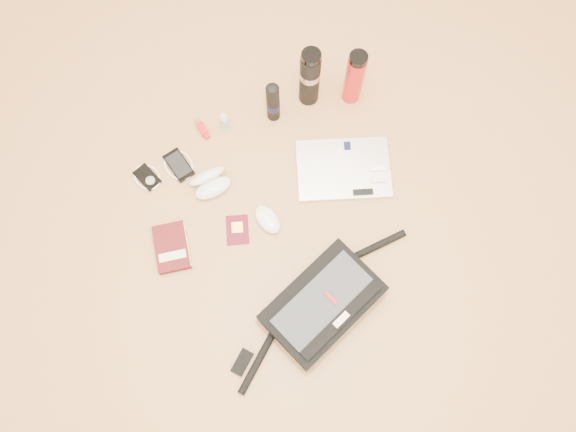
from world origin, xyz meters
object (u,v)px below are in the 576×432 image
(book, at_px, (172,247))
(thermos_red, at_px, (354,78))
(messenger_bag, at_px, (322,305))
(thermos_black, at_px, (310,77))
(laptop, at_px, (344,169))

(book, relative_size, thermos_red, 0.72)
(messenger_bag, bearing_deg, thermos_red, 37.28)
(book, bearing_deg, thermos_red, 30.49)
(messenger_bag, distance_m, book, 0.57)
(book, relative_size, thermos_black, 0.67)
(book, distance_m, thermos_red, 0.90)
(book, height_order, thermos_red, thermos_red)
(thermos_black, bearing_deg, book, -154.79)
(laptop, xyz_separation_m, thermos_black, (0.02, 0.33, 0.13))
(messenger_bag, distance_m, thermos_red, 0.83)
(book, bearing_deg, laptop, 13.22)
(laptop, bearing_deg, thermos_black, 109.56)
(messenger_bag, xyz_separation_m, laptop, (0.30, 0.41, -0.04))
(laptop, distance_m, thermos_red, 0.34)
(laptop, xyz_separation_m, book, (-0.68, 0.00, 0.00))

